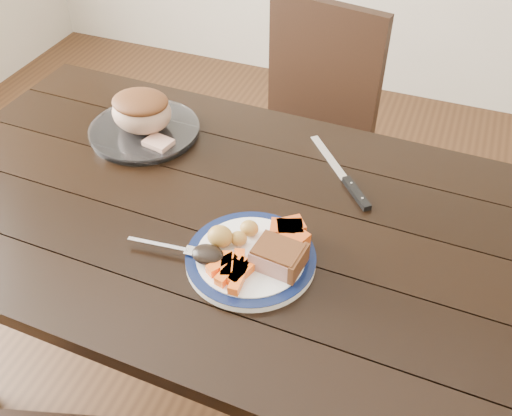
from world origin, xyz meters
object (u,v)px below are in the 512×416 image
(pork_slice, at_px, (278,257))
(fork, at_px, (172,248))
(chair_far, at_px, (306,126))
(dinner_plate, at_px, (251,259))
(dining_table, at_px, (229,238))
(carving_knife, at_px, (349,184))
(serving_platter, at_px, (145,132))
(roast_joint, at_px, (142,113))

(pork_slice, distance_m, fork, 0.23)
(chair_far, height_order, dinner_plate, chair_far)
(dining_table, bearing_deg, carving_knife, 38.29)
(dinner_plate, xyz_separation_m, pork_slice, (0.06, -0.01, 0.03))
(dinner_plate, height_order, serving_platter, serving_platter)
(dining_table, height_order, carving_knife, carving_knife)
(carving_knife, bearing_deg, fork, -79.24)
(dining_table, bearing_deg, dinner_plate, -49.73)
(chair_far, distance_m, fork, 0.94)
(pork_slice, relative_size, fork, 0.55)
(serving_platter, distance_m, carving_knife, 0.58)
(dinner_plate, xyz_separation_m, fork, (-0.17, -0.04, 0.01))
(pork_slice, bearing_deg, chair_far, 102.71)
(chair_far, bearing_deg, fork, 98.64)
(fork, bearing_deg, dinner_plate, 8.26)
(serving_platter, bearing_deg, pork_slice, -33.90)
(fork, distance_m, carving_knife, 0.47)
(roast_joint, bearing_deg, serving_platter, 0.00)
(roast_joint, bearing_deg, fork, -53.27)
(dining_table, distance_m, carving_knife, 0.33)
(dining_table, xyz_separation_m, fork, (-0.05, -0.17, 0.11))
(serving_platter, relative_size, carving_knife, 1.14)
(pork_slice, bearing_deg, dining_table, 141.79)
(pork_slice, bearing_deg, fork, -170.87)
(carving_knife, bearing_deg, dining_table, -91.71)
(chair_far, height_order, carving_knife, chair_far)
(serving_platter, distance_m, fork, 0.47)
(dining_table, relative_size, roast_joint, 9.87)
(dining_table, xyz_separation_m, dinner_plate, (0.11, -0.13, 0.10))
(carving_knife, bearing_deg, serving_platter, -131.35)
(roast_joint, bearing_deg, carving_knife, -1.35)
(dining_table, relative_size, pork_slice, 16.45)
(serving_platter, height_order, roast_joint, roast_joint)
(fork, xyz_separation_m, roast_joint, (-0.28, 0.38, 0.05))
(serving_platter, bearing_deg, chair_far, 59.35)
(carving_knife, bearing_deg, roast_joint, -131.35)
(dining_table, bearing_deg, fork, -107.43)
(dining_table, relative_size, dinner_plate, 5.81)
(pork_slice, xyz_separation_m, fork, (-0.23, -0.04, -0.02))
(dining_table, relative_size, carving_knife, 6.28)
(chair_far, distance_m, dinner_plate, 0.91)
(chair_far, relative_size, roast_joint, 5.65)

